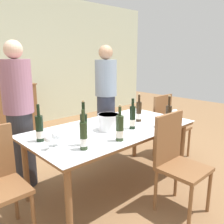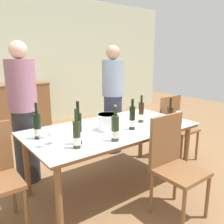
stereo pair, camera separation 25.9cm
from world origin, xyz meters
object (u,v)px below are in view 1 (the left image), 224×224
ice_bucket (108,122)px  chair_right_end (168,122)px  dining_table (112,133)px  wine_bottle_1 (133,118)px  wine_bottle_0 (139,112)px  person_guest_left (106,100)px  wine_glass_0 (56,136)px  wine_glass_2 (48,140)px  chair_near_front (176,157)px  wine_bottle_3 (84,136)px  person_host (19,117)px  wine_glass_3 (158,118)px  wine_bottle_4 (40,129)px  wine_bottle_5 (168,117)px  wine_bottle_6 (84,130)px  wine_glass_1 (175,113)px  wine_bottle_2 (120,129)px

ice_bucket → chair_right_end: size_ratio=0.25×
dining_table → wine_bottle_1: 0.29m
wine_bottle_0 → person_guest_left: 0.90m
ice_bucket → dining_table: bearing=22.7°
wine_bottle_0 → wine_bottle_1: bearing=-152.0°
wine_glass_0 → person_guest_left: bearing=32.8°
ice_bucket → wine_glass_2: size_ratio=1.79×
chair_near_front → wine_bottle_3: bearing=151.5°
wine_bottle_3 → person_host: person_host is taller
ice_bucket → wine_glass_3: ice_bucket is taller
wine_bottle_1 → person_guest_left: bearing=63.0°
chair_near_front → person_guest_left: bearing=73.1°
wine_bottle_3 → person_guest_left: person_guest_left is taller
person_host → wine_bottle_4: bearing=-95.3°
wine_bottle_5 → chair_near_front: 0.52m
wine_glass_0 → wine_bottle_6: bearing=-39.5°
wine_bottle_0 → wine_glass_1: wine_bottle_0 is taller
ice_bucket → person_host: 1.02m
person_host → wine_bottle_6: bearing=-79.1°
wine_bottle_0 → person_guest_left: bearing=74.6°
wine_bottle_0 → wine_bottle_1: size_ratio=1.02×
wine_glass_1 → wine_bottle_3: bearing=179.2°
wine_glass_2 → wine_glass_3: (1.23, -0.24, 0.01)m
wine_bottle_1 → wine_glass_2: wine_bottle_1 is taller
wine_bottle_3 → wine_bottle_5: 1.10m
wine_bottle_4 → wine_glass_0: size_ratio=2.62×
wine_bottle_3 → wine_glass_0: wine_bottle_3 is taller
wine_bottle_1 → wine_bottle_2: wine_bottle_2 is taller
wine_bottle_4 → wine_glass_2: size_ratio=2.72×
wine_bottle_2 → wine_bottle_3: (-0.38, 0.06, 0.00)m
wine_bottle_0 → person_host: size_ratio=0.21×
wine_bottle_0 → wine_bottle_6: wine_bottle_6 is taller
dining_table → chair_near_front: bearing=-76.0°
ice_bucket → chair_right_end: bearing=5.2°
wine_glass_1 → person_guest_left: person_guest_left is taller
ice_bucket → wine_glass_0: size_ratio=1.72×
dining_table → wine_glass_3: 0.54m
wine_bottle_0 → wine_glass_0: 1.15m
wine_bottle_0 → chair_right_end: size_ratio=0.37×
wine_bottle_0 → wine_glass_0: bearing=-178.6°
wine_bottle_1 → chair_right_end: (1.11, 0.27, -0.31)m
chair_near_front → wine_bottle_4: bearing=138.1°
chair_right_end → wine_bottle_6: bearing=-170.4°
ice_bucket → wine_bottle_3: bearing=-153.6°
wine_bottle_2 → person_guest_left: person_guest_left is taller
wine_bottle_6 → chair_right_end: (1.79, 0.30, -0.33)m
wine_glass_3 → chair_right_end: bearing=26.1°
wine_bottle_0 → wine_bottle_3: wine_bottle_3 is taller
ice_bucket → wine_glass_3: size_ratio=1.61×
wine_bottle_1 → wine_bottle_4: (-0.92, 0.33, -0.00)m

